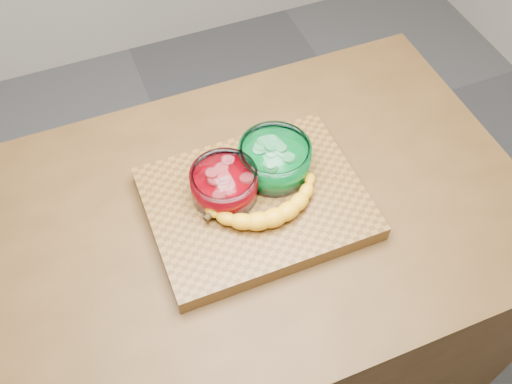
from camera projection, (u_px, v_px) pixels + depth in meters
name	position (u px, v px, depth m)	size (l,w,h in m)	color
ground	(256.00, 358.00, 1.95)	(3.50, 3.50, 0.00)	#4F4F53
counter	(256.00, 300.00, 1.59)	(1.20, 0.80, 0.90)	#4F3417
cutting_board	(256.00, 203.00, 1.22)	(0.45, 0.35, 0.04)	brown
bowl_red	(224.00, 184.00, 1.18)	(0.14, 0.14, 0.07)	white
bowl_green	(275.00, 159.00, 1.22)	(0.15, 0.15, 0.07)	white
banana	(268.00, 206.00, 1.16)	(0.28, 0.12, 0.04)	#ECA415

